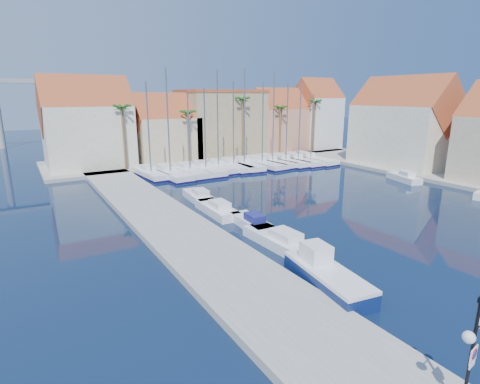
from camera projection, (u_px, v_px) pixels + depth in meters
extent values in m
plane|color=black|center=(402.00, 278.00, 23.20)|extent=(260.00, 260.00, 0.00)
cube|color=gray|center=(182.00, 234.00, 29.86)|extent=(6.00, 77.00, 0.50)
cube|color=gray|center=(207.00, 157.00, 67.97)|extent=(54.00, 16.00, 0.50)
cube|color=gray|center=(456.00, 176.00, 51.53)|extent=(12.00, 60.00, 0.50)
cylinder|color=black|center=(471.00, 357.00, 12.24)|extent=(0.11, 0.11, 4.41)
cylinder|color=black|center=(472.00, 334.00, 11.82)|extent=(0.55, 0.14, 0.06)
cylinder|color=black|center=(479.00, 327.00, 12.16)|extent=(0.55, 0.14, 0.06)
sphere|color=white|center=(469.00, 337.00, 11.65)|extent=(0.40, 0.40, 0.40)
cube|color=white|center=(474.00, 355.00, 12.16)|extent=(0.55, 0.12, 0.55)
cylinder|color=red|center=(475.00, 354.00, 12.13)|extent=(0.37, 0.07, 0.38)
cylinder|color=#1933A5|center=(475.00, 354.00, 12.12)|extent=(0.26, 0.05, 0.26)
cube|color=white|center=(472.00, 365.00, 12.26)|extent=(0.44, 0.10, 0.15)
cube|color=#0D1E51|center=(327.00, 280.00, 21.97)|extent=(3.08, 6.71, 0.97)
cube|color=white|center=(328.00, 271.00, 21.82)|extent=(3.08, 6.71, 0.22)
cube|color=white|center=(316.00, 253.00, 22.83)|extent=(1.64, 1.91, 1.19)
cube|color=white|center=(279.00, 241.00, 28.11)|extent=(2.39, 6.83, 0.80)
cube|color=white|center=(286.00, 235.00, 27.39)|extent=(1.59, 2.42, 0.60)
cube|color=white|center=(252.00, 223.00, 31.95)|extent=(2.09, 5.39, 0.80)
cube|color=navy|center=(255.00, 217.00, 31.32)|extent=(1.32, 1.93, 0.60)
cube|color=white|center=(217.00, 210.00, 35.82)|extent=(2.19, 6.27, 0.80)
cube|color=white|center=(220.00, 204.00, 35.12)|extent=(1.46, 2.22, 0.60)
cube|color=white|center=(199.00, 197.00, 40.16)|extent=(2.35, 5.93, 0.80)
cube|color=white|center=(201.00, 192.00, 39.48)|extent=(1.47, 2.13, 0.60)
cube|color=white|center=(404.00, 178.00, 49.48)|extent=(3.09, 5.49, 0.80)
cube|color=white|center=(407.00, 174.00, 48.81)|extent=(1.64, 2.09, 0.60)
cube|color=white|center=(150.00, 174.00, 51.62)|extent=(2.79, 8.56, 1.00)
cube|color=#100D43|center=(150.00, 176.00, 51.70)|extent=(2.86, 8.63, 0.28)
cube|color=white|center=(147.00, 167.00, 52.09)|extent=(1.71, 2.63, 0.60)
cylinder|color=slate|center=(148.00, 127.00, 49.69)|extent=(0.20, 0.20, 11.79)
cube|color=white|center=(169.00, 174.00, 51.85)|extent=(3.49, 10.69, 1.00)
cube|color=#100D43|center=(169.00, 176.00, 51.93)|extent=(3.55, 10.75, 0.28)
cube|color=white|center=(165.00, 167.00, 52.48)|extent=(2.14, 3.29, 0.60)
cylinder|color=slate|center=(168.00, 120.00, 49.61)|extent=(0.20, 0.20, 13.59)
cube|color=white|center=(189.00, 172.00, 53.22)|extent=(2.97, 9.77, 1.00)
cube|color=#100D43|center=(189.00, 174.00, 53.30)|extent=(3.03, 9.83, 0.28)
cube|color=white|center=(185.00, 165.00, 53.80)|extent=(1.89, 2.98, 0.60)
cylinder|color=slate|center=(189.00, 131.00, 51.38)|extent=(0.20, 0.20, 10.62)
cube|color=white|center=(204.00, 170.00, 54.51)|extent=(2.60, 9.68, 1.00)
cube|color=#100D43|center=(204.00, 172.00, 54.59)|extent=(2.66, 9.74, 0.28)
cube|color=white|center=(201.00, 163.00, 55.11)|extent=(1.78, 2.91, 0.60)
cylinder|color=slate|center=(205.00, 129.00, 52.61)|extent=(0.20, 0.20, 10.98)
cube|color=white|center=(217.00, 168.00, 56.26)|extent=(2.68, 9.20, 1.00)
cube|color=#100D43|center=(217.00, 170.00, 56.34)|extent=(2.74, 9.26, 0.28)
cube|color=white|center=(214.00, 161.00, 56.80)|extent=(1.75, 2.79, 0.60)
cylinder|color=slate|center=(218.00, 118.00, 54.07)|extent=(0.20, 0.20, 13.57)
cube|color=white|center=(232.00, 166.00, 57.32)|extent=(2.68, 9.64, 1.00)
cube|color=#100D43|center=(232.00, 168.00, 57.40)|extent=(2.74, 9.70, 0.28)
cube|color=white|center=(229.00, 160.00, 57.90)|extent=(1.80, 2.91, 0.60)
cylinder|color=slate|center=(233.00, 124.00, 55.30)|extent=(0.20, 0.20, 11.96)
cube|color=white|center=(243.00, 165.00, 58.23)|extent=(3.43, 10.31, 1.00)
cube|color=#100D43|center=(243.00, 167.00, 58.31)|extent=(3.50, 10.38, 0.28)
cube|color=white|center=(240.00, 159.00, 58.91)|extent=(2.08, 3.18, 0.60)
cylinder|color=slate|center=(244.00, 117.00, 55.93)|extent=(0.20, 0.20, 13.89)
cube|color=white|center=(260.00, 164.00, 59.44)|extent=(3.63, 10.83, 1.00)
cube|color=#100D43|center=(260.00, 166.00, 59.52)|extent=(3.69, 10.89, 0.28)
cube|color=white|center=(256.00, 158.00, 60.07)|extent=(2.19, 3.34, 0.60)
cylinder|color=slate|center=(263.00, 122.00, 57.39)|extent=(0.20, 0.20, 12.01)
cube|color=white|center=(270.00, 162.00, 60.79)|extent=(3.49, 10.78, 1.00)
cube|color=#100D43|center=(270.00, 164.00, 60.87)|extent=(3.55, 10.84, 0.28)
cube|color=white|center=(266.00, 156.00, 61.43)|extent=(2.15, 3.31, 0.60)
cylinder|color=slate|center=(273.00, 117.00, 58.57)|extent=(0.20, 0.20, 13.38)
cube|color=white|center=(284.00, 161.00, 61.58)|extent=(3.33, 10.75, 1.00)
cube|color=#100D43|center=(284.00, 163.00, 61.66)|extent=(3.40, 10.81, 0.28)
cube|color=white|center=(280.00, 156.00, 62.23)|extent=(2.10, 3.28, 0.60)
cylinder|color=slate|center=(287.00, 122.00, 59.54)|extent=(0.20, 0.20, 11.89)
cube|color=white|center=(296.00, 160.00, 62.52)|extent=(2.99, 11.03, 1.00)
cube|color=#100D43|center=(296.00, 162.00, 62.60)|extent=(3.05, 11.09, 0.28)
cube|color=white|center=(292.00, 155.00, 63.23)|extent=(2.04, 3.32, 0.60)
cylinder|color=slate|center=(300.00, 120.00, 60.41)|extent=(0.20, 0.20, 12.25)
cube|color=white|center=(308.00, 159.00, 63.62)|extent=(3.59, 11.60, 1.00)
cube|color=#100D43|center=(308.00, 161.00, 63.70)|extent=(3.65, 11.66, 0.28)
cube|color=white|center=(304.00, 154.00, 64.34)|extent=(2.27, 3.54, 0.60)
cylinder|color=slate|center=(312.00, 126.00, 61.75)|extent=(0.20, 0.20, 10.28)
cube|color=beige|center=(89.00, 137.00, 55.98)|extent=(12.00, 9.00, 9.00)
cube|color=brown|center=(86.00, 106.00, 54.86)|extent=(12.30, 9.00, 9.00)
cube|color=tan|center=(166.00, 139.00, 62.21)|extent=(10.00, 8.00, 7.00)
cube|color=brown|center=(164.00, 118.00, 61.34)|extent=(10.30, 8.00, 8.00)
cube|color=#9C8560|center=(221.00, 124.00, 68.02)|extent=(14.00, 10.00, 11.00)
cube|color=brown|center=(220.00, 91.00, 66.58)|extent=(14.20, 10.20, 0.50)
cube|color=tan|center=(277.00, 130.00, 73.55)|extent=(10.00, 8.00, 8.00)
cube|color=brown|center=(278.00, 109.00, 72.55)|extent=(10.30, 8.00, 8.00)
cube|color=white|center=(315.00, 123.00, 76.95)|extent=(8.00, 8.00, 10.00)
cube|color=brown|center=(317.00, 98.00, 75.70)|extent=(8.30, 8.00, 8.00)
cube|color=beige|center=(402.00, 136.00, 57.81)|extent=(9.00, 14.00, 9.00)
cube|color=brown|center=(406.00, 106.00, 56.69)|extent=(9.00, 14.30, 9.00)
cylinder|color=brown|center=(124.00, 139.00, 53.83)|extent=(0.36, 0.36, 9.00)
sphere|color=#1B5718|center=(122.00, 108.00, 52.74)|extent=(2.60, 2.60, 2.60)
cylinder|color=brown|center=(189.00, 138.00, 58.93)|extent=(0.36, 0.36, 8.00)
sphere|color=#1B5718|center=(188.00, 113.00, 57.97)|extent=(2.60, 2.60, 2.60)
cylinder|color=brown|center=(243.00, 129.00, 63.66)|extent=(0.36, 0.36, 10.00)
sphere|color=#1B5718|center=(243.00, 100.00, 62.45)|extent=(2.60, 2.60, 2.60)
cylinder|color=brown|center=(280.00, 131.00, 67.84)|extent=(0.36, 0.36, 8.50)
sphere|color=#1B5718|center=(281.00, 108.00, 66.81)|extent=(2.60, 2.60, 2.60)
cylinder|color=brown|center=(314.00, 126.00, 71.70)|extent=(0.36, 0.36, 9.50)
sphere|color=#1B5718|center=(315.00, 102.00, 70.55)|extent=(2.60, 2.60, 2.60)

